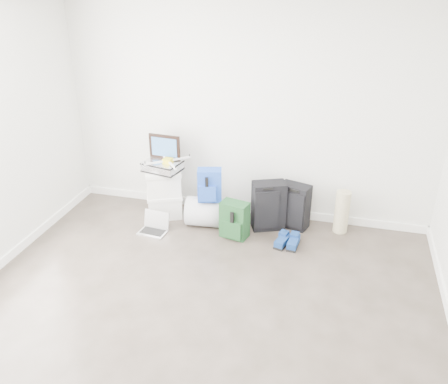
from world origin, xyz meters
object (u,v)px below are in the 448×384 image
(briefcase, at_px, (163,166))
(duffel_bag, at_px, (210,212))
(laptop, at_px, (154,227))
(large_suitcase, at_px, (268,206))
(boxes_stack, at_px, (164,193))
(carry_on, at_px, (294,206))

(briefcase, height_order, duffel_bag, briefcase)
(briefcase, distance_m, laptop, 0.75)
(large_suitcase, bearing_deg, briefcase, 157.82)
(boxes_stack, distance_m, carry_on, 1.63)
(carry_on, bearing_deg, duffel_bag, -149.79)
(carry_on, bearing_deg, boxes_stack, -158.34)
(carry_on, xyz_separation_m, laptop, (-1.60, -0.53, -0.22))
(boxes_stack, relative_size, carry_on, 1.11)
(duffel_bag, relative_size, laptop, 1.66)
(carry_on, bearing_deg, large_suitcase, -142.52)
(boxes_stack, relative_size, briefcase, 1.45)
(boxes_stack, xyz_separation_m, laptop, (0.02, -0.41, -0.26))
(carry_on, height_order, laptop, carry_on)
(boxes_stack, distance_m, duffel_bag, 0.66)
(briefcase, height_order, large_suitcase, briefcase)
(large_suitcase, distance_m, carry_on, 0.32)
(briefcase, distance_m, duffel_bag, 0.82)
(briefcase, xyz_separation_m, large_suitcase, (1.33, 0.01, -0.38))
(boxes_stack, distance_m, laptop, 0.49)
(carry_on, distance_m, laptop, 1.71)
(carry_on, bearing_deg, briefcase, -158.34)
(duffel_bag, height_order, carry_on, carry_on)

